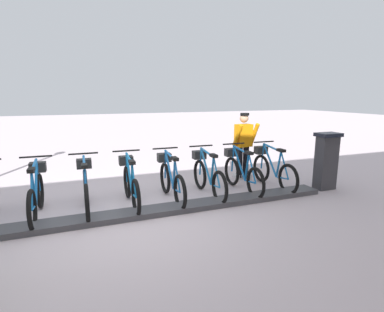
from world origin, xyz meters
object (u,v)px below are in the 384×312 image
Objects in this scene: bike_docked_1 at (241,172)px; bike_docked_0 at (272,169)px; worker_near_rack at (243,143)px; bike_docked_3 at (171,179)px; bike_docked_4 at (130,183)px; bike_docked_6 at (36,193)px; bike_docked_5 at (86,188)px; payment_kiosk at (326,160)px; bike_docked_2 at (208,175)px.

bike_docked_0 is at bearing -90.00° from bike_docked_1.
bike_docked_0 is at bearing -165.41° from worker_near_rack.
bike_docked_0 and bike_docked_3 have the same top height.
bike_docked_3 is 1.04× the size of worker_near_rack.
bike_docked_6 is at bearing 90.00° from bike_docked_4.
bike_docked_6 is at bearing 90.00° from bike_docked_5.
bike_docked_0 is (0.57, 1.02, -0.24)m from payment_kiosk.
worker_near_rack reaches higher than bike_docked_4.
payment_kiosk is at bearing -95.53° from bike_docked_6.
worker_near_rack is at bearing -76.66° from bike_docked_5.
bike_docked_3 is at bearing 90.00° from bike_docked_0.
bike_docked_4 is at bearing 90.00° from bike_docked_1.
worker_near_rack is at bearing -56.85° from bike_docked_2.
bike_docked_1 is 4.08m from bike_docked_6.
bike_docked_5 is at bearing 103.34° from worker_near_rack.
bike_docked_1 is 1.00× the size of bike_docked_4.
payment_kiosk is 0.74× the size of bike_docked_2.
bike_docked_2 is at bearing 90.00° from bike_docked_1.
bike_docked_2 is at bearing -90.00° from bike_docked_4.
bike_docked_1 and bike_docked_2 have the same top height.
bike_docked_3 is 1.63m from bike_docked_5.
bike_docked_1 is 1.04× the size of worker_near_rack.
bike_docked_4 is at bearing 90.00° from bike_docked_2.
bike_docked_1 and bike_docked_6 have the same top height.
worker_near_rack is (0.91, -3.84, 0.48)m from bike_docked_5.
bike_docked_0 is 1.63m from bike_docked_2.
bike_docked_1 is (0.00, 0.82, 0.00)m from bike_docked_0.
bike_docked_0 is 1.04× the size of worker_near_rack.
bike_docked_0 is at bearing -90.00° from bike_docked_5.
bike_docked_4 is (0.00, 0.82, 0.00)m from bike_docked_3.
bike_docked_3 is at bearing 90.00° from bike_docked_2.
bike_docked_2 is at bearing 90.00° from bike_docked_0.
bike_docked_2 is at bearing -90.00° from bike_docked_6.
bike_docked_1 is 0.82m from bike_docked_2.
payment_kiosk is at bearing -139.75° from worker_near_rack.
bike_docked_5 is at bearing 90.00° from bike_docked_3.
bike_docked_0 and bike_docked_2 have the same top height.
bike_docked_4 is 0.82m from bike_docked_5.
payment_kiosk reaches higher than bike_docked_1.
worker_near_rack is at bearing -32.43° from bike_docked_1.
bike_docked_0 is 1.00× the size of bike_docked_3.
bike_docked_3 is 2.44m from worker_near_rack.
worker_near_rack is (0.91, -4.66, 0.48)m from bike_docked_6.
payment_kiosk is at bearing -119.33° from bike_docked_0.
worker_near_rack is at bearing 40.25° from payment_kiosk.
payment_kiosk reaches higher than bike_docked_2.
bike_docked_6 is at bearing 90.00° from bike_docked_3.
payment_kiosk is at bearing -96.40° from bike_docked_5.
worker_near_rack reaches higher than bike_docked_5.
bike_docked_4 is at bearing -90.00° from bike_docked_6.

